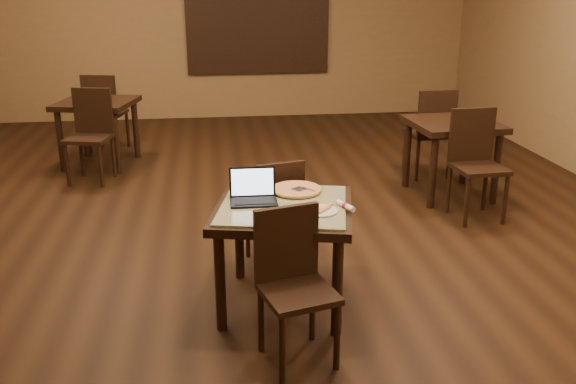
{
  "coord_description": "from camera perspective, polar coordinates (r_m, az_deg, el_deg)",
  "views": [
    {
      "loc": [
        -0.35,
        -5.32,
        2.2
      ],
      "look_at": [
        0.16,
        -1.46,
        0.85
      ],
      "focal_mm": 38.0,
      "sensor_mm": 36.0,
      "label": 1
    }
  ],
  "objects": [
    {
      "name": "ground",
      "position": [
        5.77,
        -3.45,
        -3.34
      ],
      "size": [
        10.0,
        10.0,
        0.0
      ],
      "primitive_type": "plane",
      "color": "black",
      "rests_on": "ground"
    },
    {
      "name": "wall_back",
      "position": [
        10.35,
        -5.71,
        15.18
      ],
      "size": [
        8.0,
        0.02,
        3.0
      ],
      "primitive_type": "cube",
      "color": "#896545",
      "rests_on": "ground"
    },
    {
      "name": "mural",
      "position": [
        10.33,
        -2.84,
        15.52
      ],
      "size": [
        2.34,
        0.05,
        1.64
      ],
      "color": "#276891",
      "rests_on": "wall_back"
    },
    {
      "name": "tiled_table",
      "position": [
        4.19,
        -0.41,
        -2.45
      ],
      "size": [
        1.1,
        1.1,
        0.76
      ],
      "rotation": [
        0.0,
        0.0,
        -0.22
      ],
      "color": "black",
      "rests_on": "ground"
    },
    {
      "name": "chair_main_near",
      "position": [
        3.68,
        0.46,
        -7.87
      ],
      "size": [
        0.5,
        0.5,
        0.94
      ],
      "rotation": [
        0.0,
        0.0,
        0.26
      ],
      "color": "black",
      "rests_on": "ground"
    },
    {
      "name": "chair_main_far",
      "position": [
        4.82,
        -1.09,
        -1.42
      ],
      "size": [
        0.47,
        0.47,
        0.9
      ],
      "rotation": [
        0.0,
        0.0,
        3.38
      ],
      "color": "black",
      "rests_on": "ground"
    },
    {
      "name": "laptop",
      "position": [
        4.21,
        -3.28,
        -0.05
      ],
      "size": [
        0.32,
        0.25,
        0.22
      ],
      "rotation": [
        0.0,
        0.0,
        -0.02
      ],
      "color": "black",
      "rests_on": "tiled_table"
    },
    {
      "name": "plate",
      "position": [
        4.02,
        3.02,
        -1.78
      ],
      "size": [
        0.23,
        0.23,
        0.01
      ],
      "primitive_type": "cylinder",
      "color": "white",
      "rests_on": "tiled_table"
    },
    {
      "name": "pizza_slice",
      "position": [
        4.01,
        3.03,
        -1.58
      ],
      "size": [
        0.24,
        0.24,
        0.02
      ],
      "primitive_type": null,
      "rotation": [
        0.0,
        0.0,
        0.83
      ],
      "color": "#D0B78B",
      "rests_on": "plate"
    },
    {
      "name": "pizza_pan",
      "position": [
        4.39,
        0.76,
        0.06
      ],
      "size": [
        0.33,
        0.33,
        0.01
      ],
      "primitive_type": "cylinder",
      "color": "silver",
      "rests_on": "tiled_table"
    },
    {
      "name": "pizza_whole",
      "position": [
        4.39,
        0.76,
        0.25
      ],
      "size": [
        0.36,
        0.36,
        0.03
      ],
      "color": "#D0B78B",
      "rests_on": "pizza_pan"
    },
    {
      "name": "spatula",
      "position": [
        4.37,
        1.06,
        0.27
      ],
      "size": [
        0.2,
        0.23,
        0.01
      ],
      "primitive_type": "cube",
      "rotation": [
        0.0,
        0.0,
        0.61
      ],
      "color": "silver",
      "rests_on": "pizza_whole"
    },
    {
      "name": "napkin_roll",
      "position": [
        4.08,
        5.41,
        -1.3
      ],
      "size": [
        0.1,
        0.17,
        0.04
      ],
      "rotation": [
        0.0,
        0.0,
        0.42
      ],
      "color": "white",
      "rests_on": "tiled_table"
    },
    {
      "name": "other_table_a",
      "position": [
        6.68,
        15.12,
        5.27
      ],
      "size": [
        0.92,
        0.92,
        0.81
      ],
      "rotation": [
        0.0,
        0.0,
        0.06
      ],
      "color": "black",
      "rests_on": "ground"
    },
    {
      "name": "other_table_a_chair_near",
      "position": [
        6.15,
        17.12,
        3.13
      ],
      "size": [
        0.48,
        0.48,
        1.05
      ],
      "rotation": [
        0.0,
        0.0,
        0.06
      ],
      "color": "black",
      "rests_on": "ground"
    },
    {
      "name": "other_table_a_chair_far",
      "position": [
        7.25,
        13.31,
        5.82
      ],
      "size": [
        0.48,
        0.48,
        1.05
      ],
      "rotation": [
        0.0,
        0.0,
        3.2
      ],
      "color": "black",
      "rests_on": "ground"
    },
    {
      "name": "other_table_b",
      "position": [
        7.94,
        -17.43,
        7.18
      ],
      "size": [
        1.04,
        1.04,
        0.81
      ],
      "rotation": [
        0.0,
        0.0,
        -0.23
      ],
      "color": "black",
      "rests_on": "ground"
    },
    {
      "name": "other_table_b_chair_near",
      "position": [
        7.36,
        -17.96,
        5.58
      ],
      "size": [
        0.55,
        0.55,
        1.05
      ],
      "rotation": [
        0.0,
        0.0,
        -0.23
      ],
      "color": "black",
      "rests_on": "ground"
    },
    {
      "name": "other_table_b_chair_far",
      "position": [
        8.55,
        -16.86,
        7.49
      ],
      "size": [
        0.55,
        0.55,
        1.05
      ],
      "rotation": [
        0.0,
        0.0,
        2.91
      ],
      "color": "black",
      "rests_on": "ground"
    }
  ]
}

